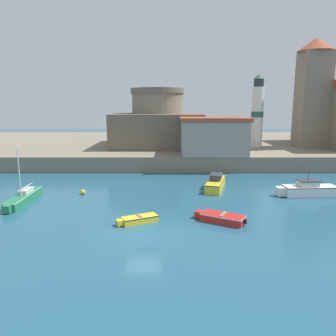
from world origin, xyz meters
name	(u,v)px	position (x,y,z in m)	size (l,w,h in m)	color
ground_plane	(144,233)	(0.00, 0.00, 0.00)	(200.00, 200.00, 0.00)	#235670
quay_seawall	(160,146)	(0.00, 40.47, 1.03)	(120.00, 40.00, 2.07)	gray
dinghy_red_0	(222,218)	(5.83, 2.27, 0.33)	(3.91, 2.83, 0.68)	red
motorboat_white_1	(309,190)	(15.55, 9.59, 0.61)	(6.03, 2.09, 2.47)	white
sailboat_green_2	(24,197)	(-11.55, 7.35, 0.46)	(1.20, 6.63, 4.89)	#237A4C
motorboat_yellow_3	(217,183)	(6.85, 12.45, 0.60)	(2.90, 6.14, 2.47)	yellow
dinghy_yellow_4	(139,219)	(-0.50, 2.04, 0.28)	(3.24, 2.15, 0.58)	yellow
mooring_buoy	(84,192)	(-6.77, 9.99, 0.25)	(0.50, 0.50, 0.50)	yellow
fortress	(158,125)	(0.00, 33.54, 5.51)	(14.44, 14.44, 9.37)	#685E4F
lighthouse	(258,112)	(16.00, 31.27, 7.62)	(1.90, 1.90, 11.50)	silver
harbor_shed_mid_row	(214,136)	(8.00, 23.62, 4.62)	(9.23, 6.86, 5.05)	gray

